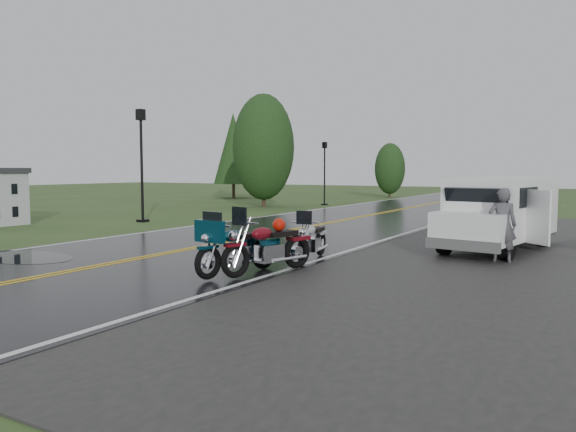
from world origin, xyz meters
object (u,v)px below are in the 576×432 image
object	(u,v)px
person_at_van	(502,226)
lamp_post_near_left	(142,165)
van_white	(445,216)
motorcycle_silver	(303,241)
motorcycle_red	(235,247)
lamp_post_far_left	(325,173)
motorcycle_teal	(208,249)

from	to	relation	value
person_at_van	lamp_post_near_left	xyz separation A→B (m)	(-14.42, 3.33, 1.46)
van_white	person_at_van	distance (m)	1.54
van_white	person_at_van	world-z (taller)	van_white
motorcycle_silver	person_at_van	size ratio (longest dim) A/B	1.15
lamp_post_near_left	van_white	bearing A→B (deg)	-12.16
motorcycle_silver	van_white	bearing A→B (deg)	43.63
motorcycle_red	lamp_post_far_left	size ratio (longest dim) A/B	0.59
lamp_post_near_left	lamp_post_far_left	world-z (taller)	lamp_post_near_left
motorcycle_teal	motorcycle_silver	xyz separation A→B (m)	(0.69, 2.47, -0.07)
motorcycle_teal	lamp_post_near_left	xyz separation A→B (m)	(-10.02, 8.46, 1.66)
person_at_van	lamp_post_near_left	distance (m)	14.87
motorcycle_red	van_white	world-z (taller)	van_white
motorcycle_silver	lamp_post_far_left	distance (m)	21.61
person_at_van	motorcycle_teal	bearing A→B (deg)	41.22
motorcycle_silver	motorcycle_red	bearing A→B (deg)	-109.83
motorcycle_teal	motorcycle_red	bearing A→B (deg)	55.35
person_at_van	lamp_post_near_left	size ratio (longest dim) A/B	0.37
motorcycle_teal	person_at_van	distance (m)	6.76
motorcycle_red	lamp_post_near_left	distance (m)	13.25
motorcycle_silver	person_at_van	xyz separation A→B (m)	(3.71, 2.66, 0.27)
motorcycle_red	van_white	size ratio (longest dim) A/B	0.45
motorcycle_teal	lamp_post_far_left	size ratio (longest dim) A/B	0.57
motorcycle_teal	lamp_post_far_left	distance (m)	23.60
motorcycle_teal	lamp_post_near_left	size ratio (longest dim) A/B	0.47
lamp_post_near_left	motorcycle_teal	bearing A→B (deg)	-40.18
van_white	person_at_van	size ratio (longest dim) A/B	2.96
motorcycle_silver	lamp_post_near_left	xyz separation A→B (m)	(-10.70, 5.99, 1.73)
motorcycle_silver	van_white	world-z (taller)	van_white
motorcycle_teal	van_white	bearing A→B (deg)	70.75
van_white	motorcycle_teal	bearing A→B (deg)	-108.84
motorcycle_red	person_at_van	bearing A→B (deg)	65.65
lamp_post_far_left	van_white	bearing A→B (deg)	-54.98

